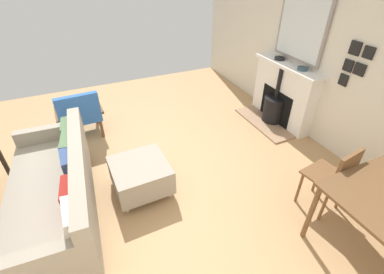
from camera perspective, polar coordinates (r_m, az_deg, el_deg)
name	(u,v)px	position (r m, az deg, el deg)	size (l,w,h in m)	color
ground_plane	(126,172)	(3.78, -13.77, -7.29)	(5.91, 6.20, 0.01)	tan
wall_left	(317,43)	(4.46, 25.09, 17.59)	(0.12, 6.20, 2.76)	beige
fireplace	(281,97)	(4.80, 18.35, 8.02)	(0.64, 1.33, 1.02)	#9E7A5B
mirror_over_mantel	(302,28)	(4.54, 22.28, 20.61)	(0.04, 0.94, 0.93)	gray
mantel_bowl_near	(280,58)	(4.77, 18.16, 15.64)	(0.17, 0.17, 0.04)	black
mantel_bowl_far	(303,68)	(4.42, 22.46, 13.34)	(0.15, 0.15, 0.04)	#334C56
sofa	(57,191)	(3.25, -26.75, -10.27)	(0.92, 2.01, 0.81)	#B2B2B7
ottoman	(141,175)	(3.32, -10.89, -7.90)	(0.67, 0.68, 0.41)	#B2B2B7
armchair_accent	(79,113)	(4.47, -22.83, 4.76)	(0.71, 0.61, 0.80)	brown
dining_chair_near_fireplace	(334,176)	(3.23, 28.03, -7.25)	(0.45, 0.45, 0.87)	brown
photo_gallery_row	(355,63)	(4.00, 31.35, 13.33)	(0.02, 0.33, 0.57)	black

